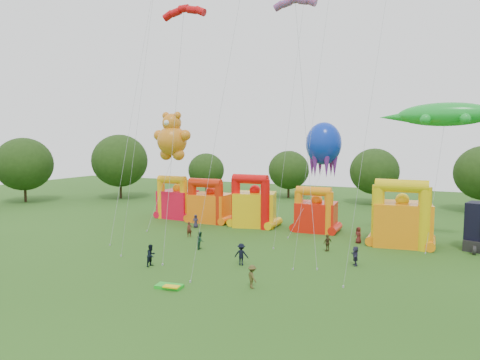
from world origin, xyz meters
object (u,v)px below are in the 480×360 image
at_px(bouncy_castle_2, 254,206).
at_px(spectator_4, 328,243).
at_px(bouncy_castle_0, 177,202).
at_px(teddy_bear_kite, 169,151).
at_px(gecko_kite, 440,154).
at_px(spectator_0, 196,221).
at_px(octopus_kite, 315,174).

bearing_deg(bouncy_castle_2, spectator_4, -36.26).
xyz_separation_m(bouncy_castle_0, teddy_bear_kite, (1.47, -3.84, 7.31)).
distance_m(bouncy_castle_0, gecko_kite, 34.33).
bearing_deg(spectator_0, spectator_4, -35.92).
height_order(bouncy_castle_2, teddy_bear_kite, teddy_bear_kite).
distance_m(bouncy_castle_2, octopus_kite, 8.78).
bearing_deg(octopus_kite, bouncy_castle_0, -179.00).
xyz_separation_m(bouncy_castle_0, spectator_4, (23.72, -9.28, -1.47)).
xyz_separation_m(gecko_kite, spectator_4, (-9.77, -7.29, -8.74)).
relative_size(teddy_bear_kite, octopus_kite, 1.11).
bearing_deg(teddy_bear_kite, spectator_0, -12.38).
bearing_deg(bouncy_castle_0, gecko_kite, -3.41).
xyz_separation_m(bouncy_castle_2, gecko_kite, (21.26, -1.14, 7.03)).
xyz_separation_m(teddy_bear_kite, octopus_kite, (18.34, 4.19, -2.80)).
height_order(gecko_kite, spectator_0, gecko_kite).
height_order(bouncy_castle_0, spectator_4, bouncy_castle_0).
xyz_separation_m(teddy_bear_kite, gecko_kite, (32.02, 1.84, -0.04)).
bearing_deg(bouncy_castle_0, spectator_4, -21.37).
bearing_deg(bouncy_castle_2, spectator_0, -147.82).
distance_m(spectator_0, spectator_4, 18.33).
xyz_separation_m(bouncy_castle_0, bouncy_castle_2, (12.24, -0.86, 0.24)).
bearing_deg(gecko_kite, spectator_4, -143.29).
height_order(gecko_kite, octopus_kite, gecko_kite).
bearing_deg(octopus_kite, bouncy_castle_2, -170.97).
bearing_deg(gecko_kite, bouncy_castle_2, 176.93).
bearing_deg(spectator_4, spectator_0, -70.96).
bearing_deg(bouncy_castle_0, teddy_bear_kite, -69.01).
bearing_deg(teddy_bear_kite, spectator_4, -13.75).
bearing_deg(spectator_4, octopus_kite, -124.77).
relative_size(bouncy_castle_2, spectator_0, 4.10).
relative_size(gecko_kite, spectator_4, 8.85).
xyz_separation_m(bouncy_castle_2, spectator_4, (11.49, -8.42, -1.71)).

